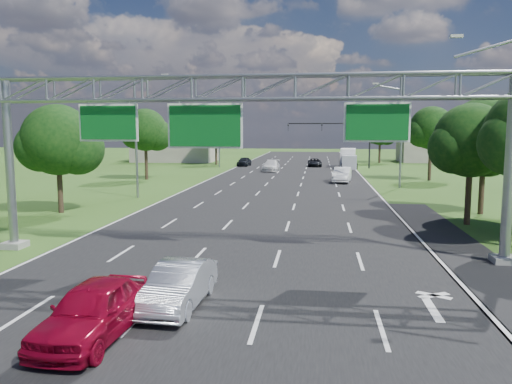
% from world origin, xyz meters
% --- Properties ---
extents(ground, '(220.00, 220.00, 0.00)m').
position_xyz_m(ground, '(0.00, 30.00, 0.00)').
color(ground, '#305319').
rests_on(ground, ground).
extents(road, '(18.00, 180.00, 0.02)m').
position_xyz_m(road, '(0.00, 30.00, 0.00)').
color(road, black).
rests_on(road, ground).
extents(road_flare, '(3.00, 30.00, 0.02)m').
position_xyz_m(road_flare, '(10.20, 14.00, 0.00)').
color(road_flare, black).
rests_on(road_flare, ground).
extents(sign_gantry, '(23.50, 1.00, 9.56)m').
position_xyz_m(sign_gantry, '(0.33, 12.00, 6.89)').
color(sign_gantry, gray).
rests_on(sign_gantry, ground).
extents(traffic_signal, '(12.21, 0.24, 7.00)m').
position_xyz_m(traffic_signal, '(7.48, 65.00, 5.17)').
color(traffic_signal, black).
rests_on(traffic_signal, ground).
extents(streetlight_l_near, '(2.97, 0.22, 10.16)m').
position_xyz_m(streetlight_l_near, '(-11.30, 30.00, 5.58)').
color(streetlight_l_near, gray).
rests_on(streetlight_l_near, ground).
extents(streetlight_l_far, '(2.97, 0.22, 10.16)m').
position_xyz_m(streetlight_l_far, '(-11.30, 65.00, 5.58)').
color(streetlight_l_far, gray).
rests_on(streetlight_l_far, ground).
extents(streetlight_r_mid, '(2.97, 0.22, 10.16)m').
position_xyz_m(streetlight_r_mid, '(11.30, 40.00, 5.58)').
color(streetlight_r_mid, gray).
rests_on(streetlight_r_mid, ground).
extents(tree_verge_la, '(5.76, 4.80, 7.40)m').
position_xyz_m(tree_verge_la, '(-13.92, 22.04, 4.76)').
color(tree_verge_la, '#2D2116').
rests_on(tree_verge_la, ground).
extents(tree_verge_lb, '(5.76, 4.80, 8.06)m').
position_xyz_m(tree_verge_lb, '(-15.92, 45.04, 5.41)').
color(tree_verge_lb, '#2D2116').
rests_on(tree_verge_lb, ground).
extents(tree_verge_lc, '(5.76, 4.80, 7.62)m').
position_xyz_m(tree_verge_lc, '(-12.92, 70.04, 4.98)').
color(tree_verge_lc, '#2D2116').
rests_on(tree_verge_lc, ground).
extents(tree_verge_rd, '(5.76, 4.80, 8.28)m').
position_xyz_m(tree_verge_rd, '(16.08, 48.04, 5.63)').
color(tree_verge_rd, '#2D2116').
rests_on(tree_verge_rd, ground).
extents(tree_verge_re, '(5.76, 4.80, 7.84)m').
position_xyz_m(tree_verge_re, '(14.08, 78.04, 5.20)').
color(tree_verge_re, '#2D2116').
rests_on(tree_verge_re, ground).
extents(building_left, '(14.00, 10.00, 5.00)m').
position_xyz_m(building_left, '(-22.00, 78.00, 2.50)').
color(building_left, gray).
rests_on(building_left, ground).
extents(building_right, '(12.00, 9.00, 4.00)m').
position_xyz_m(building_right, '(24.00, 82.00, 2.00)').
color(building_right, gray).
rests_on(building_right, ground).
extents(red_coupe, '(2.07, 4.71, 1.58)m').
position_xyz_m(red_coupe, '(-2.50, 2.48, 0.79)').
color(red_coupe, maroon).
rests_on(red_coupe, ground).
extents(silver_sedan, '(1.71, 4.37, 1.42)m').
position_xyz_m(silver_sedan, '(-0.88, 5.18, 0.71)').
color(silver_sedan, silver).
rests_on(silver_sedan, ground).
extents(car_queue_a, '(2.25, 5.21, 1.49)m').
position_xyz_m(car_queue_a, '(-2.88, 58.41, 0.75)').
color(car_queue_a, silver).
rests_on(car_queue_a, ground).
extents(car_queue_b, '(2.24, 4.53, 1.23)m').
position_xyz_m(car_queue_b, '(2.99, 67.78, 0.62)').
color(car_queue_b, black).
rests_on(car_queue_b, ground).
extents(car_queue_c, '(2.05, 4.31, 1.42)m').
position_xyz_m(car_queue_c, '(-8.00, 67.31, 0.71)').
color(car_queue_c, black).
rests_on(car_queue_c, ground).
extents(car_queue_d, '(2.32, 5.11, 1.63)m').
position_xyz_m(car_queue_d, '(6.12, 44.76, 0.81)').
color(car_queue_d, white).
rests_on(car_queue_d, ground).
extents(box_truck, '(2.57, 7.64, 2.84)m').
position_xyz_m(box_truck, '(8.00, 65.79, 1.36)').
color(box_truck, white).
rests_on(box_truck, ground).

